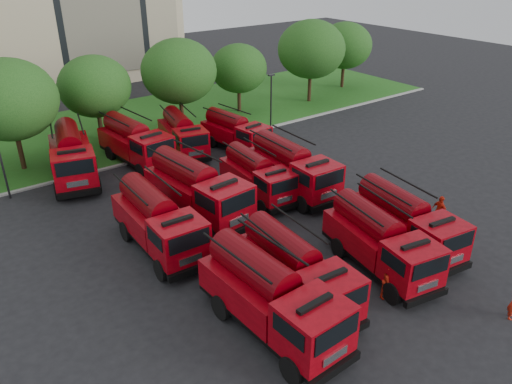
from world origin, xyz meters
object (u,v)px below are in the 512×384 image
fire_truck_0 (271,297)px  firefighter_2 (437,225)px  fire_truck_2 (380,242)px  fire_truck_10 (182,134)px  fire_truck_11 (235,132)px  fire_truck_5 (197,190)px  fire_truck_4 (158,221)px  firefighter_0 (509,317)px  fire_truck_6 (257,176)px  fire_truck_8 (72,156)px  firefighter_5 (293,190)px  fire_truck_3 (405,221)px  fire_truck_9 (135,142)px  fire_truck_1 (296,270)px  firefighter_4 (189,251)px  firefighter_1 (387,297)px  fire_truck_7 (292,168)px  firefighter_3 (410,247)px

fire_truck_0 → firefighter_2: bearing=2.8°
fire_truck_2 → fire_truck_10: fire_truck_2 is taller
fire_truck_2 → fire_truck_11: size_ratio=1.10×
fire_truck_5 → firefighter_2: (10.91, -9.51, -1.83)m
fire_truck_4 → firefighter_0: bearing=-53.9°
fire_truck_6 → fire_truck_5: bearing=-174.9°
fire_truck_4 → fire_truck_8: bearing=95.2°
fire_truck_5 → firefighter_2: 14.59m
firefighter_2 → fire_truck_11: bearing=19.0°
firefighter_2 → firefighter_5: size_ratio=1.27×
firefighter_5 → fire_truck_5: bearing=17.7°
fire_truck_3 → fire_truck_5: size_ratio=0.90×
firefighter_5 → fire_truck_4: bearing=29.5°
fire_truck_5 → fire_truck_6: size_ratio=1.24×
fire_truck_0 → fire_truck_3: bearing=3.0°
fire_truck_6 → fire_truck_8: 13.24m
fire_truck_6 → fire_truck_10: 9.73m
fire_truck_0 → fire_truck_9: size_ratio=1.01×
fire_truck_1 → fire_truck_4: bearing=115.4°
fire_truck_4 → fire_truck_9: fire_truck_9 is taller
fire_truck_8 → firefighter_0: fire_truck_8 is taller
firefighter_4 → firefighter_1: bearing=-177.4°
fire_truck_9 → firefighter_0: fire_truck_9 is taller
firefighter_4 → firefighter_5: firefighter_4 is taller
fire_truck_7 → firefighter_0: 15.75m
fire_truck_4 → firefighter_5: (10.64, 1.16, -1.70)m
fire_truck_4 → fire_truck_7: bearing=7.6°
fire_truck_1 → firefighter_1: 4.77m
fire_truck_2 → firefighter_4: fire_truck_2 is taller
fire_truck_6 → fire_truck_11: size_ratio=0.99×
fire_truck_11 → firefighter_0: bearing=-100.4°
fire_truck_2 → fire_truck_11: bearing=89.3°
fire_truck_7 → firefighter_0: size_ratio=4.91×
fire_truck_2 → fire_truck_5: size_ratio=0.90×
fire_truck_9 → firefighter_1: bearing=-88.6°
fire_truck_8 → firefighter_3: fire_truck_8 is taller
fire_truck_8 → firefighter_3: bearing=-45.1°
firefighter_1 → fire_truck_8: bearing=105.9°
firefighter_2 → firefighter_1: bearing=119.1°
firefighter_0 → firefighter_4: firefighter_4 is taller
fire_truck_8 → fire_truck_5: bearing=-52.6°
fire_truck_2 → fire_truck_5: fire_truck_5 is taller
firefighter_5 → firefighter_2: bearing=136.6°
firefighter_1 → firefighter_4: bearing=118.9°
fire_truck_6 → fire_truck_8: (-8.79, 9.89, 0.32)m
fire_truck_2 → fire_truck_3: fire_truck_3 is taller
fire_truck_5 → firefighter_0: bearing=-73.9°
fire_truck_0 → fire_truck_8: fire_truck_8 is taller
fire_truck_1 → fire_truck_5: fire_truck_5 is taller
fire_truck_9 → fire_truck_5: bearing=-98.5°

